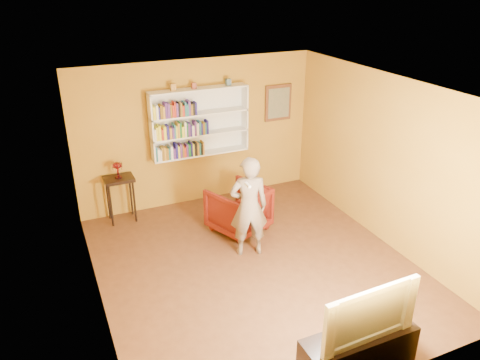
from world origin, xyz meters
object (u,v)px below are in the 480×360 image
at_px(console_table, 119,185).
at_px(television, 364,309).
at_px(bookshelf, 199,122).
at_px(person, 249,207).
at_px(armchair, 238,209).
at_px(tv_cabinet, 358,351).
at_px(ruby_lustre, 117,167).

bearing_deg(console_table, television, -69.01).
distance_m(bookshelf, person, 2.17).
xyz_separation_m(armchair, tv_cabinet, (-0.03, -3.36, -0.16)).
bearing_deg(bookshelf, armchair, -80.70).
bearing_deg(television, person, 90.81).
bearing_deg(armchair, person, 55.16).
bearing_deg(bookshelf, person, -88.17).
height_order(console_table, television, television).
xyz_separation_m(ruby_lustre, television, (1.73, -4.50, -0.21)).
xyz_separation_m(bookshelf, person, (0.06, -2.03, -0.78)).
relative_size(console_table, person, 0.51).
height_order(bookshelf, television, bookshelf).
xyz_separation_m(bookshelf, ruby_lustre, (-1.54, -0.16, -0.56)).
bearing_deg(ruby_lustre, person, -49.26).
relative_size(tv_cabinet, television, 1.15).
distance_m(bookshelf, television, 4.73).
xyz_separation_m(tv_cabinet, television, (0.00, 0.00, 0.58)).
height_order(armchair, person, person).
xyz_separation_m(bookshelf, tv_cabinet, (0.18, -4.66, -1.35)).
relative_size(console_table, tv_cabinet, 0.62).
xyz_separation_m(bookshelf, console_table, (-1.54, -0.16, -0.91)).
bearing_deg(armchair, tv_cabinet, 66.19).
bearing_deg(console_table, armchair, -33.01).
bearing_deg(console_table, tv_cabinet, -69.01).
distance_m(console_table, armchair, 2.11).
distance_m(console_table, tv_cabinet, 4.84).
relative_size(armchair, tv_cabinet, 0.65).
distance_m(bookshelf, tv_cabinet, 4.86).
relative_size(console_table, ruby_lustre, 2.96).
height_order(armchair, television, television).
bearing_deg(person, tv_cabinet, 106.59).
bearing_deg(ruby_lustre, console_table, 116.57).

